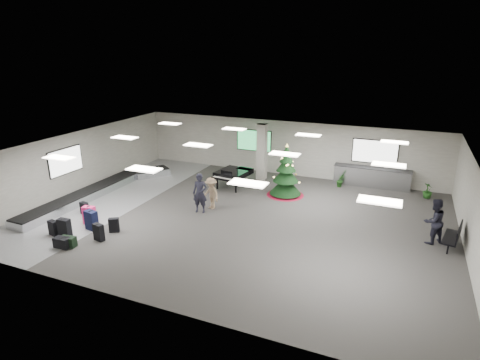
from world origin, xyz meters
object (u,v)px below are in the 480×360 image
at_px(service_counter, 372,177).
at_px(bench, 455,235).
at_px(potted_plant_right, 428,191).
at_px(baggage_carousel, 100,190).
at_px(potted_plant_left, 340,180).
at_px(traveler_bench, 434,221).
at_px(pink_suitcase, 89,215).
at_px(grand_piano, 232,174).
at_px(traveler_a, 200,193).
at_px(traveler_b, 211,193).
at_px(christmas_tree, 286,178).

bearing_deg(service_counter, bench, -59.69).
xyz_separation_m(service_counter, potted_plant_right, (2.79, -0.72, -0.15)).
xyz_separation_m(baggage_carousel, potted_plant_left, (11.29, 6.02, 0.17)).
bearing_deg(baggage_carousel, traveler_bench, 2.65).
height_order(pink_suitcase, grand_piano, grand_piano).
height_order(service_counter, grand_piano, grand_piano).
relative_size(service_counter, grand_piano, 1.94).
bearing_deg(bench, potted_plant_left, 144.50).
xyz_separation_m(traveler_a, potted_plant_right, (9.70, 6.07, -0.53)).
bearing_deg(potted_plant_left, potted_plant_right, -0.15).
bearing_deg(grand_piano, service_counter, 31.11).
distance_m(baggage_carousel, grand_piano, 6.97).
bearing_deg(potted_plant_right, traveler_bench, -89.49).
distance_m(traveler_bench, potted_plant_right, 5.31).
distance_m(baggage_carousel, traveler_bench, 15.71).
bearing_deg(potted_plant_right, pink_suitcase, -145.99).
bearing_deg(baggage_carousel, grand_piano, 31.76).
bearing_deg(pink_suitcase, grand_piano, 52.41).
bearing_deg(bench, traveler_a, -165.48).
distance_m(pink_suitcase, traveler_a, 4.86).
bearing_deg(traveler_a, traveler_b, 53.60).
distance_m(traveler_a, potted_plant_right, 11.45).
xyz_separation_m(pink_suitcase, potted_plant_right, (13.47, 9.09, -0.01)).
relative_size(grand_piano, bench, 1.33).
bearing_deg(grand_piano, traveler_a, -82.41).
height_order(service_counter, potted_plant_left, service_counter).
xyz_separation_m(baggage_carousel, traveler_bench, (15.68, 0.72, 0.70)).
xyz_separation_m(christmas_tree, grand_piano, (-2.99, 0.03, -0.15)).
relative_size(baggage_carousel, pink_suitcase, 11.84).
bearing_deg(traveler_b, traveler_bench, 27.23).
height_order(christmas_tree, traveler_a, christmas_tree).
relative_size(pink_suitcase, bench, 0.52).
xyz_separation_m(traveler_b, potted_plant_left, (5.08, 5.49, -0.38)).
height_order(traveler_b, potted_plant_left, traveler_b).
xyz_separation_m(pink_suitcase, traveler_bench, (13.52, 3.81, 0.51)).
xyz_separation_m(baggage_carousel, traveler_a, (5.94, -0.06, 0.71)).
distance_m(baggage_carousel, bench, 16.45).
distance_m(bench, traveler_bench, 0.86).
bearing_deg(christmas_tree, traveler_a, -128.83).
height_order(grand_piano, traveler_a, traveler_a).
relative_size(grand_piano, traveler_a, 1.13).
bearing_deg(traveler_b, grand_piano, 121.53).
bearing_deg(potted_plant_right, bench, -81.55).
xyz_separation_m(traveler_bench, potted_plant_right, (-0.05, 5.28, -0.52)).
relative_size(baggage_carousel, grand_piano, 4.64).
distance_m(service_counter, grand_piano, 7.59).
xyz_separation_m(bench, potted_plant_right, (-0.81, 5.44, -0.14)).
bearing_deg(pink_suitcase, potted_plant_right, 25.50).
xyz_separation_m(service_counter, potted_plant_left, (-1.55, -0.71, -0.17)).
height_order(grand_piano, potted_plant_right, grand_piano).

